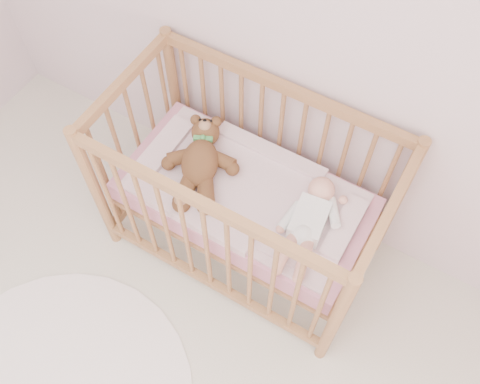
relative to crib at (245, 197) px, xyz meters
The scene contains 6 objects.
wall_back 0.94m from the crib, 77.56° to the left, with size 4.00×0.02×2.70m, color silver.
crib is the anchor object (origin of this frame).
mattress 0.01m from the crib, ahead, with size 1.22×0.62×0.13m, color pink.
blanket 0.06m from the crib, ahead, with size 1.10×0.58×0.06m, color #F0A5B1, non-canonical shape.
baby 0.37m from the crib, ahead, with size 0.27×0.57×0.14m, color white, non-canonical shape.
teddy_bear 0.28m from the crib, behind, with size 0.40×0.56×0.16m, color brown, non-canonical shape.
Camera 1 is at (0.58, 0.42, 2.76)m, focal length 40.00 mm.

